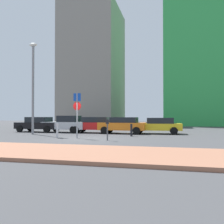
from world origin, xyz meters
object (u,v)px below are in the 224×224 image
Objects in this scene: parked_car_silver at (66,124)px; street_lamp at (33,81)px; parking_sign_post at (77,110)px; parked_car_red at (92,124)px; parking_meter at (107,127)px; parked_car_orange at (123,125)px; traffic_bollard_mid at (131,130)px; traffic_bollard_near at (57,131)px; parked_car_yellow at (157,125)px; parked_car_black at (38,124)px.

street_lamp is (-1.75, -2.92, 3.76)m from parked_car_silver.
parked_car_red is at bearing 97.38° from parking_sign_post.
parking_meter is at bearing -48.37° from parked_car_silver.
parked_car_red is 1.06× the size of parked_car_orange.
parked_car_red is at bearing 143.14° from traffic_bollard_mid.
traffic_bollard_near is at bearing -96.46° from parked_car_red.
street_lamp reaches higher than traffic_bollard_mid.
parked_car_silver is 0.53× the size of street_lamp.
parking_meter is at bearing -24.08° from parking_sign_post.
traffic_bollard_mid is at bearing -118.08° from parked_car_yellow.
street_lamp is (-4.36, -3.04, 3.78)m from parked_car_red.
parking_sign_post is at bearing -82.62° from parked_car_red.
parked_car_silver is 6.06m from traffic_bollard_near.
parked_car_silver reaches higher than parked_car_yellow.
traffic_bollard_near reaches higher than traffic_bollard_mid.
parking_meter is (5.84, -6.57, 0.07)m from parked_car_silver.
traffic_bollard_mid is at bearing -36.86° from parked_car_red.
parked_car_silver reaches higher than parking_meter.
parked_car_silver is at bearing 177.28° from parked_car_orange.
parked_car_black is 1.39× the size of parking_sign_post.
traffic_bollard_near is at bearing -123.53° from parked_car_orange.
traffic_bollard_near is (-6.60, -6.00, -0.22)m from parked_car_yellow.
parking_meter is (0.27, -6.30, 0.10)m from parked_car_orange.
parked_car_silver is 2.61m from parked_car_red.
parked_car_orange is at bearing 113.91° from traffic_bollard_mid.
parked_car_red is 2.99m from parked_car_orange.
parked_car_red is at bearing 115.79° from parking_meter.
street_lamp is (-10.30, -3.19, 3.82)m from parked_car_yellow.
parked_car_black reaches higher than parked_car_orange.
parked_car_yellow is at bearing 1.80° from parked_car_silver.
parked_car_yellow is 3.74m from traffic_bollard_mid.
parking_sign_post reaches higher than traffic_bollard_near.
parked_car_yellow is at bearing 17.22° from street_lamp.
traffic_bollard_mid is at bearing -16.82° from parked_car_black.
parking_meter is at bearing -87.57° from parked_car_orange.
parked_car_red reaches higher than parked_car_orange.
parked_car_silver is 3.13× the size of parking_meter.
parked_car_silver is 7.45m from traffic_bollard_mid.
parked_car_black reaches higher than parked_car_yellow.
parking_meter is (2.51, -1.12, -1.14)m from parking_sign_post.
parked_car_red reaches higher than parked_car_black.
parked_car_black is 0.99× the size of parked_car_red.
parking_sign_post is 6.22m from street_lamp.
parking_sign_post reaches higher than parked_car_yellow.
parking_meter is 1.28× the size of traffic_bollard_near.
parked_car_black is at bearing -177.90° from parked_car_red.
traffic_bollard_mid is at bearing -23.99° from parked_car_silver.
parked_car_yellow reaches higher than traffic_bollard_near.
parked_car_black reaches higher than parking_meter.
parked_car_black is 5.53m from parked_car_red.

